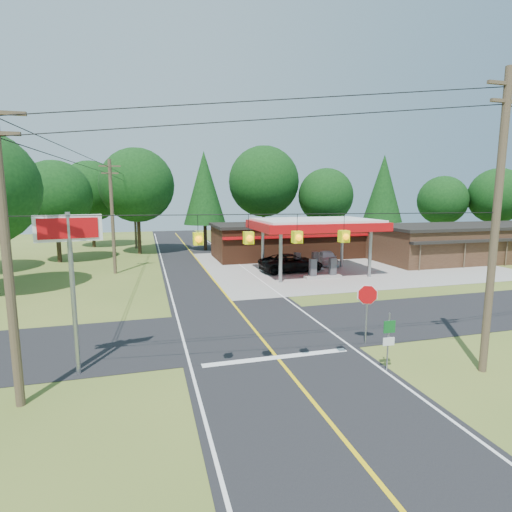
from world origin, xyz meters
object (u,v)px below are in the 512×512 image
object	(u,v)px
gas_canopy	(315,226)
big_stop_sign	(70,257)
octagonal_stop_sign	(367,299)
sedan_car	(327,258)
suv_car	(291,263)

from	to	relation	value
gas_canopy	big_stop_sign	distance (m)	23.34
big_stop_sign	octagonal_stop_sign	world-z (taller)	big_stop_sign
sedan_car	octagonal_stop_sign	world-z (taller)	octagonal_stop_sign
octagonal_stop_sign	suv_car	bearing A→B (deg)	80.68
gas_canopy	big_stop_sign	xyz separation A→B (m)	(-17.00, -15.98, 0.39)
big_stop_sign	octagonal_stop_sign	xyz separation A→B (m)	(12.50, -0.23, -2.47)
gas_canopy	big_stop_sign	world-z (taller)	big_stop_sign
suv_car	sedan_car	size ratio (longest dim) A/B	1.42
gas_canopy	sedan_car	bearing A→B (deg)	51.27
octagonal_stop_sign	big_stop_sign	bearing A→B (deg)	178.94
gas_canopy	sedan_car	xyz separation A→B (m)	(3.21, 4.00, -3.57)
gas_canopy	sedan_car	size ratio (longest dim) A/B	2.57
big_stop_sign	octagonal_stop_sign	distance (m)	12.74
octagonal_stop_sign	sedan_car	bearing A→B (deg)	69.13
big_stop_sign	octagonal_stop_sign	size ratio (longest dim) A/B	2.19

